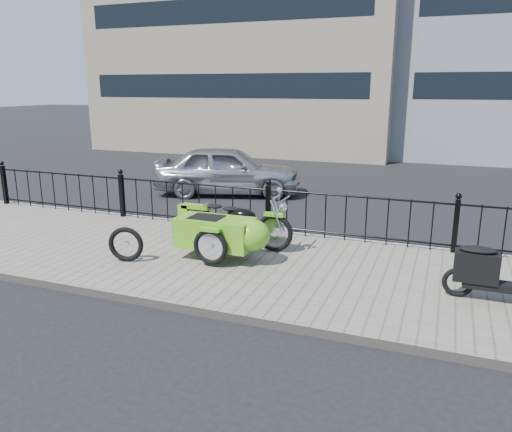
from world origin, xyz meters
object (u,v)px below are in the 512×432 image
at_px(motorcycle_sidecar, 228,231).
at_px(scooter, 496,273).
at_px(spare_tire, 126,244).
at_px(sedan_car, 228,170).

height_order(motorcycle_sidecar, scooter, scooter).
distance_m(motorcycle_sidecar, spare_tire, 1.72).
relative_size(scooter, spare_tire, 2.63).
bearing_deg(scooter, sedan_car, 139.28).
bearing_deg(spare_tire, sedan_car, 98.14).
distance_m(motorcycle_sidecar, scooter, 4.15).
xyz_separation_m(scooter, sedan_car, (-6.52, 5.61, 0.15)).
relative_size(spare_tire, sedan_car, 0.15).
bearing_deg(motorcycle_sidecar, spare_tire, -152.22).
bearing_deg(spare_tire, motorcycle_sidecar, 27.78).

